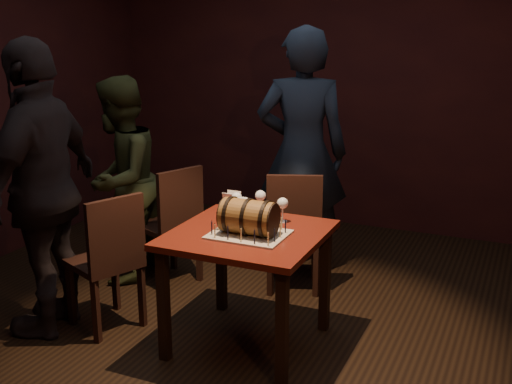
# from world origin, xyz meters

# --- Properties ---
(room_shell) EXTENTS (5.04, 5.04, 2.80)m
(room_shell) POSITION_xyz_m (0.00, 0.00, 1.40)
(room_shell) COLOR black
(room_shell) RESTS_ON ground
(pub_table) EXTENTS (0.90, 0.90, 0.75)m
(pub_table) POSITION_xyz_m (0.10, -0.14, 0.64)
(pub_table) COLOR #4A130C
(pub_table) RESTS_ON ground
(cake_board) EXTENTS (0.45, 0.35, 0.01)m
(cake_board) POSITION_xyz_m (0.13, -0.20, 0.76)
(cake_board) COLOR #ADA08C
(cake_board) RESTS_ON pub_table
(barrel_cake) EXTENTS (0.38, 0.22, 0.22)m
(barrel_cake) POSITION_xyz_m (0.13, -0.20, 0.87)
(barrel_cake) COLOR brown
(barrel_cake) RESTS_ON cake_board
(birthday_candles) EXTENTS (0.40, 0.30, 0.09)m
(birthday_candles) POSITION_xyz_m (0.13, -0.20, 0.80)
(birthday_candles) COLOR #E7D18A
(birthday_candles) RESTS_ON cake_board
(wine_glass_left) EXTENTS (0.07, 0.07, 0.16)m
(wine_glass_left) POSITION_xyz_m (-0.10, 0.12, 0.87)
(wine_glass_left) COLOR silver
(wine_glass_left) RESTS_ON pub_table
(wine_glass_mid) EXTENTS (0.07, 0.07, 0.16)m
(wine_glass_mid) POSITION_xyz_m (0.02, 0.23, 0.87)
(wine_glass_mid) COLOR silver
(wine_glass_mid) RESTS_ON pub_table
(wine_glass_right) EXTENTS (0.07, 0.07, 0.16)m
(wine_glass_right) POSITION_xyz_m (0.22, 0.12, 0.87)
(wine_glass_right) COLOR silver
(wine_glass_right) RESTS_ON pub_table
(pint_of_ale) EXTENTS (0.07, 0.07, 0.15)m
(pint_of_ale) POSITION_xyz_m (-0.02, 0.04, 0.82)
(pint_of_ale) COLOR silver
(pint_of_ale) RESTS_ON pub_table
(menu_card) EXTENTS (0.10, 0.05, 0.13)m
(menu_card) POSITION_xyz_m (-0.18, 0.21, 0.81)
(menu_card) COLOR white
(menu_card) RESTS_ON pub_table
(chair_back) EXTENTS (0.52, 0.52, 0.93)m
(chair_back) POSITION_xyz_m (0.07, 0.73, 0.52)
(chair_back) COLOR black
(chair_back) RESTS_ON ground
(chair_left_rear) EXTENTS (0.52, 0.52, 0.93)m
(chair_left_rear) POSITION_xyz_m (-0.82, 0.49, 0.52)
(chair_left_rear) COLOR black
(chair_left_rear) RESTS_ON ground
(chair_left_front) EXTENTS (0.53, 0.53, 0.93)m
(chair_left_front) POSITION_xyz_m (-0.80, -0.33, 0.52)
(chair_left_front) COLOR black
(chair_left_front) RESTS_ON ground
(person_back) EXTENTS (0.82, 0.66, 1.96)m
(person_back) POSITION_xyz_m (-0.03, 1.15, 0.98)
(person_back) COLOR #182130
(person_back) RESTS_ON ground
(person_left_rear) EXTENTS (0.75, 0.88, 1.59)m
(person_left_rear) POSITION_xyz_m (-1.25, 0.44, 0.80)
(person_left_rear) COLOR #31371B
(person_left_rear) RESTS_ON ground
(person_left_front) EXTENTS (0.64, 1.18, 1.91)m
(person_left_front) POSITION_xyz_m (-1.19, -0.45, 0.95)
(person_left_front) COLOR black
(person_left_front) RESTS_ON ground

